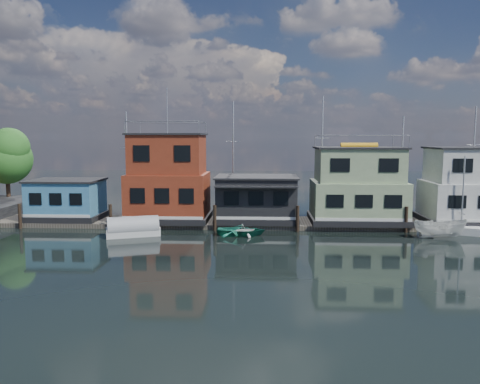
# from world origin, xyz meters

# --- Properties ---
(ground) EXTENTS (160.00, 160.00, 0.00)m
(ground) POSITION_xyz_m (0.00, 0.00, 0.00)
(ground) COLOR black
(ground) RESTS_ON ground
(dock) EXTENTS (48.00, 5.00, 0.40)m
(dock) POSITION_xyz_m (0.00, 12.00, 0.20)
(dock) COLOR #595147
(dock) RESTS_ON ground
(houseboat_blue) EXTENTS (6.40, 4.90, 3.66)m
(houseboat_blue) POSITION_xyz_m (-18.00, 12.00, 2.21)
(houseboat_blue) COLOR black
(houseboat_blue) RESTS_ON dock
(houseboat_red) EXTENTS (7.40, 5.90, 11.86)m
(houseboat_red) POSITION_xyz_m (-8.50, 12.00, 4.10)
(houseboat_red) COLOR black
(houseboat_red) RESTS_ON dock
(houseboat_dark) EXTENTS (7.40, 6.10, 4.06)m
(houseboat_dark) POSITION_xyz_m (-0.50, 11.98, 2.42)
(houseboat_dark) COLOR black
(houseboat_dark) RESTS_ON dock
(houseboat_green) EXTENTS (8.40, 5.90, 7.03)m
(houseboat_green) POSITION_xyz_m (8.50, 12.00, 3.55)
(houseboat_green) COLOR black
(houseboat_green) RESTS_ON dock
(houseboat_white) EXTENTS (8.40, 5.90, 6.66)m
(houseboat_white) POSITION_xyz_m (18.50, 12.00, 3.54)
(houseboat_white) COLOR black
(houseboat_white) RESTS_ON dock
(pilings) EXTENTS (42.28, 0.28, 2.20)m
(pilings) POSITION_xyz_m (-0.33, 9.20, 1.10)
(pilings) COLOR #2D2116
(pilings) RESTS_ON ground
(background_masts) EXTENTS (36.40, 0.16, 12.00)m
(background_masts) POSITION_xyz_m (4.76, 18.00, 5.55)
(background_masts) COLOR silver
(background_masts) RESTS_ON ground
(dinghy_white) EXTENTS (2.50, 2.39, 1.02)m
(dinghy_white) POSITION_xyz_m (-1.43, 7.07, 0.51)
(dinghy_white) COLOR white
(dinghy_white) RESTS_ON ground
(day_sailer) EXTENTS (4.28, 2.77, 6.42)m
(day_sailer) POSITION_xyz_m (16.36, 8.86, 0.39)
(day_sailer) COLOR white
(day_sailer) RESTS_ON ground
(dinghy_teal) EXTENTS (4.01, 2.93, 0.81)m
(dinghy_teal) POSITION_xyz_m (-1.67, 7.37, 0.41)
(dinghy_teal) COLOR #238269
(dinghy_teal) RESTS_ON ground
(tarp_runabout) EXTENTS (4.50, 2.97, 1.70)m
(tarp_runabout) POSITION_xyz_m (-10.36, 6.74, 0.64)
(tarp_runabout) COLOR silver
(tarp_runabout) RESTS_ON ground
(motorboat) EXTENTS (4.14, 1.81, 1.56)m
(motorboat) POSITION_xyz_m (14.03, 7.11, 0.78)
(motorboat) COLOR silver
(motorboat) RESTS_ON ground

